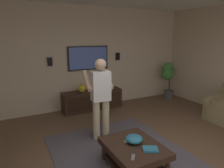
% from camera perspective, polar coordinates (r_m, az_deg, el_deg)
% --- Properties ---
extents(ground_plane, '(8.18, 8.18, 0.00)m').
position_cam_1_polar(ground_plane, '(3.59, 9.70, -21.89)').
color(ground_plane, brown).
extents(wall_back_tv, '(0.10, 7.01, 2.88)m').
position_cam_1_polar(wall_back_tv, '(5.90, -9.15, 6.98)').
color(wall_back_tv, '#C6B299').
rests_on(wall_back_tv, ground).
extents(area_rug, '(2.98, 2.23, 0.01)m').
position_cam_1_polar(area_rug, '(3.70, 4.13, -20.44)').
color(area_rug, '#514C56').
rests_on(area_rug, ground).
extents(coffee_table, '(1.00, 0.80, 0.40)m').
position_cam_1_polar(coffee_table, '(3.40, 6.05, -17.98)').
color(coffee_table, '#332116').
rests_on(coffee_table, ground).
extents(media_console, '(0.45, 1.70, 0.55)m').
position_cam_1_polar(media_console, '(5.91, -5.46, -4.43)').
color(media_console, '#332116').
rests_on(media_console, ground).
extents(tv, '(0.05, 1.19, 0.67)m').
position_cam_1_polar(tv, '(5.90, -6.59, 7.19)').
color(tv, black).
extents(person_standing, '(0.57, 0.57, 1.64)m').
position_cam_1_polar(person_standing, '(4.04, -3.21, -2.96)').
color(person_standing, '#C6B793').
rests_on(person_standing, ground).
extents(potted_plant_tall, '(0.46, 0.46, 1.22)m').
position_cam_1_polar(potted_plant_tall, '(7.07, 15.25, 2.55)').
color(potted_plant_tall, '#4C4C51').
rests_on(potted_plant_tall, ground).
extents(bowl, '(0.27, 0.27, 0.12)m').
position_cam_1_polar(bowl, '(3.38, 6.14, -14.93)').
color(bowl, teal).
rests_on(bowl, coffee_table).
extents(remote_white, '(0.07, 0.16, 0.02)m').
position_cam_1_polar(remote_white, '(3.42, 4.62, -15.55)').
color(remote_white, white).
rests_on(remote_white, coffee_table).
extents(remote_black, '(0.10, 0.15, 0.02)m').
position_cam_1_polar(remote_black, '(3.51, 5.14, -14.74)').
color(remote_black, black).
rests_on(remote_black, coffee_table).
extents(remote_grey, '(0.14, 0.13, 0.02)m').
position_cam_1_polar(remote_grey, '(3.03, 5.86, -19.68)').
color(remote_grey, slate).
rests_on(remote_grey, coffee_table).
extents(book, '(0.25, 0.27, 0.04)m').
position_cam_1_polar(book, '(3.23, 10.61, -17.40)').
color(book, teal).
rests_on(book, coffee_table).
extents(vase_round, '(0.22, 0.22, 0.22)m').
position_cam_1_polar(vase_round, '(5.70, -8.35, -1.17)').
color(vase_round, gold).
rests_on(vase_round, media_console).
extents(wall_speaker_left, '(0.06, 0.12, 0.22)m').
position_cam_1_polar(wall_speaker_left, '(6.31, 1.60, 7.67)').
color(wall_speaker_left, black).
extents(wall_speaker_right, '(0.06, 0.12, 0.22)m').
position_cam_1_polar(wall_speaker_right, '(5.63, -16.89, 5.96)').
color(wall_speaker_right, black).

